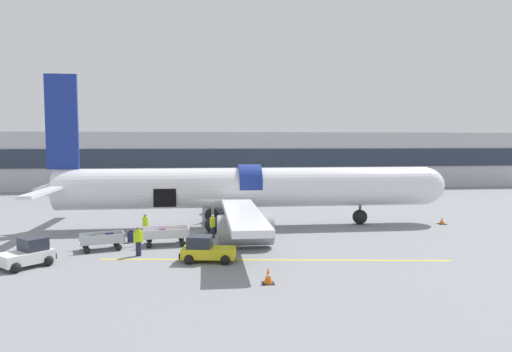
{
  "coord_description": "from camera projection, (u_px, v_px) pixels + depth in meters",
  "views": [
    {
      "loc": [
        -0.78,
        -34.3,
        6.94
      ],
      "look_at": [
        2.99,
        -1.18,
        4.41
      ],
      "focal_mm": 32.0,
      "sensor_mm": 36.0,
      "label": 1
    }
  ],
  "objects": [
    {
      "name": "terminal_strip",
      "position": [
        209.0,
        160.0,
        69.16
      ],
      "size": [
        98.0,
        8.35,
        8.28
      ],
      "color": "#B2B2B7",
      "rests_on": "ground_plane"
    },
    {
      "name": "ground_crew_supervisor",
      "position": [
        145.0,
        225.0,
        32.77
      ],
      "size": [
        0.45,
        0.61,
        1.75
      ],
      "color": "#1E2338",
      "rests_on": "ground_plane"
    },
    {
      "name": "baggage_tug_lead",
      "position": [
        206.0,
        251.0,
        26.32
      ],
      "size": [
        3.32,
        2.16,
        1.49
      ],
      "color": "yellow",
      "rests_on": "ground_plane"
    },
    {
      "name": "ground_crew_loader_a",
      "position": [
        213.0,
        226.0,
        32.79
      ],
      "size": [
        0.48,
        0.59,
        1.68
      ],
      "color": "#1E2338",
      "rests_on": "ground_plane"
    },
    {
      "name": "apron_marking_line",
      "position": [
        275.0,
        260.0,
        26.72
      ],
      "size": [
        20.43,
        2.89,
        0.01
      ],
      "color": "yellow",
      "rests_on": "ground_plane"
    },
    {
      "name": "safety_cone_nose",
      "position": [
        442.0,
        221.0,
        38.25
      ],
      "size": [
        0.63,
        0.63,
        0.57
      ],
      "color": "black",
      "rests_on": "ground_plane"
    },
    {
      "name": "ground_crew_loader_b",
      "position": [
        225.0,
        228.0,
        31.58
      ],
      "size": [
        0.57,
        0.55,
        1.75
      ],
      "color": "black",
      "rests_on": "ground_plane"
    },
    {
      "name": "baggage_cart_loading",
      "position": [
        168.0,
        236.0,
        30.65
      ],
      "size": [
        4.07,
        2.21,
        1.15
      ],
      "color": "silver",
      "rests_on": "ground_plane"
    },
    {
      "name": "airplane",
      "position": [
        243.0,
        189.0,
        36.96
      ],
      "size": [
        33.49,
        28.94,
        12.08
      ],
      "color": "silver",
      "rests_on": "ground_plane"
    },
    {
      "name": "baggage_cart_queued",
      "position": [
        103.0,
        242.0,
        29.24
      ],
      "size": [
        3.67,
        2.22,
        1.06
      ],
      "color": "#B7BABF",
      "rests_on": "ground_plane"
    },
    {
      "name": "safety_cone_engine_left",
      "position": [
        268.0,
        276.0,
        22.25
      ],
      "size": [
        0.59,
        0.59,
        0.79
      ],
      "color": "black",
      "rests_on": "ground_plane"
    },
    {
      "name": "ground_crew_driver",
      "position": [
        138.0,
        240.0,
        27.62
      ],
      "size": [
        0.58,
        0.57,
        1.81
      ],
      "color": "#1E2338",
      "rests_on": "ground_plane"
    },
    {
      "name": "ground_plane",
      "position": [
        215.0,
        233.0,
        34.6
      ],
      "size": [
        500.0,
        500.0,
        0.0
      ],
      "primitive_type": "plane",
      "color": "gray"
    },
    {
      "name": "baggage_tug_mid",
      "position": [
        28.0,
        254.0,
        25.32
      ],
      "size": [
        3.03,
        3.06,
        1.57
      ],
      "color": "white",
      "rests_on": "ground_plane"
    },
    {
      "name": "suitcase_on_tarmac_upright",
      "position": [
        131.0,
        237.0,
        31.35
      ],
      "size": [
        0.47,
        0.36,
        0.83
      ],
      "color": "#1E2347",
      "rests_on": "ground_plane"
    }
  ]
}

